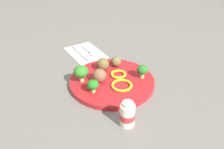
{
  "coord_description": "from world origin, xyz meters",
  "views": [
    {
      "loc": [
        0.6,
        -0.3,
        0.46
      ],
      "look_at": [
        0.0,
        0.0,
        0.04
      ],
      "focal_mm": 38.97,
      "sensor_mm": 36.0,
      "label": 1
    }
  ],
  "objects_px": {
    "knife": "(82,53)",
    "meatball_mid_right": "(103,64)",
    "plate": "(112,82)",
    "broccoli_floret_mid_right": "(81,72)",
    "pepper_ring_far_rim": "(118,74)",
    "meatball_mid_left": "(99,75)",
    "pepper_ring_center": "(122,85)",
    "fork": "(90,51)",
    "broccoli_floret_near_rim": "(142,70)",
    "napkin": "(85,53)",
    "meatball_front_left": "(116,61)",
    "yogurt_bottle": "(127,115)",
    "broccoli_floret_center": "(93,85)"
  },
  "relations": [
    {
      "from": "broccoli_floret_center",
      "to": "yogurt_bottle",
      "type": "xyz_separation_m",
      "value": [
        0.15,
        0.03,
        -0.01
      ]
    },
    {
      "from": "knife",
      "to": "meatball_front_left",
      "type": "bearing_deg",
      "value": 23.75
    },
    {
      "from": "broccoli_floret_mid_right",
      "to": "fork",
      "type": "height_order",
      "value": "broccoli_floret_mid_right"
    },
    {
      "from": "broccoli_floret_center",
      "to": "fork",
      "type": "bearing_deg",
      "value": 160.11
    },
    {
      "from": "meatball_mid_left",
      "to": "knife",
      "type": "relative_size",
      "value": 0.31
    },
    {
      "from": "meatball_mid_left",
      "to": "napkin",
      "type": "distance_m",
      "value": 0.24
    },
    {
      "from": "fork",
      "to": "knife",
      "type": "distance_m",
      "value": 0.04
    },
    {
      "from": "knife",
      "to": "meatball_mid_right",
      "type": "bearing_deg",
      "value": 7.28
    },
    {
      "from": "plate",
      "to": "broccoli_floret_mid_right",
      "type": "relative_size",
      "value": 5.0
    },
    {
      "from": "broccoli_floret_near_rim",
      "to": "yogurt_bottle",
      "type": "distance_m",
      "value": 0.21
    },
    {
      "from": "broccoli_floret_mid_right",
      "to": "meatball_mid_left",
      "type": "xyz_separation_m",
      "value": [
        0.03,
        0.05,
        -0.01
      ]
    },
    {
      "from": "broccoli_floret_near_rim",
      "to": "meatball_mid_right",
      "type": "relative_size",
      "value": 1.04
    },
    {
      "from": "meatball_mid_right",
      "to": "meatball_mid_left",
      "type": "height_order",
      "value": "same"
    },
    {
      "from": "meatball_front_left",
      "to": "napkin",
      "type": "relative_size",
      "value": 0.21
    },
    {
      "from": "broccoli_floret_near_rim",
      "to": "knife",
      "type": "distance_m",
      "value": 0.29
    },
    {
      "from": "broccoli_floret_mid_right",
      "to": "knife",
      "type": "distance_m",
      "value": 0.22
    },
    {
      "from": "broccoli_floret_near_rim",
      "to": "meatball_front_left",
      "type": "relative_size",
      "value": 1.25
    },
    {
      "from": "plate",
      "to": "meatball_mid_left",
      "type": "bearing_deg",
      "value": -103.69
    },
    {
      "from": "broccoli_floret_center",
      "to": "broccoli_floret_near_rim",
      "type": "distance_m",
      "value": 0.18
    },
    {
      "from": "broccoli_floret_mid_right",
      "to": "yogurt_bottle",
      "type": "distance_m",
      "value": 0.23
    },
    {
      "from": "broccoli_floret_near_rim",
      "to": "napkin",
      "type": "bearing_deg",
      "value": -160.77
    },
    {
      "from": "meatball_mid_left",
      "to": "napkin",
      "type": "height_order",
      "value": "meatball_mid_left"
    },
    {
      "from": "broccoli_floret_near_rim",
      "to": "pepper_ring_center",
      "type": "relative_size",
      "value": 0.67
    },
    {
      "from": "plate",
      "to": "knife",
      "type": "height_order",
      "value": "plate"
    },
    {
      "from": "plate",
      "to": "pepper_ring_center",
      "type": "relative_size",
      "value": 4.13
    },
    {
      "from": "fork",
      "to": "yogurt_bottle",
      "type": "relative_size",
      "value": 1.64
    },
    {
      "from": "broccoli_floret_mid_right",
      "to": "pepper_ring_far_rim",
      "type": "bearing_deg",
      "value": 79.57
    },
    {
      "from": "napkin",
      "to": "knife",
      "type": "height_order",
      "value": "knife"
    },
    {
      "from": "pepper_ring_center",
      "to": "napkin",
      "type": "bearing_deg",
      "value": -177.65
    },
    {
      "from": "meatball_front_left",
      "to": "pepper_ring_center",
      "type": "height_order",
      "value": "meatball_front_left"
    },
    {
      "from": "broccoli_floret_near_rim",
      "to": "pepper_ring_far_rim",
      "type": "xyz_separation_m",
      "value": [
        -0.05,
        -0.06,
        -0.02
      ]
    },
    {
      "from": "meatball_mid_right",
      "to": "pepper_ring_far_rim",
      "type": "distance_m",
      "value": 0.07
    },
    {
      "from": "meatball_mid_right",
      "to": "knife",
      "type": "distance_m",
      "value": 0.17
    },
    {
      "from": "plate",
      "to": "fork",
      "type": "height_order",
      "value": "plate"
    },
    {
      "from": "meatball_mid_left",
      "to": "pepper_ring_center",
      "type": "xyz_separation_m",
      "value": [
        0.06,
        0.05,
        -0.02
      ]
    },
    {
      "from": "meatball_mid_right",
      "to": "yogurt_bottle",
      "type": "bearing_deg",
      "value": -11.08
    },
    {
      "from": "plate",
      "to": "meatball_mid_right",
      "type": "relative_size",
      "value": 6.39
    },
    {
      "from": "broccoli_floret_near_rim",
      "to": "broccoli_floret_mid_right",
      "type": "bearing_deg",
      "value": -110.2
    },
    {
      "from": "plate",
      "to": "meatball_front_left",
      "type": "distance_m",
      "value": 0.09
    },
    {
      "from": "napkin",
      "to": "pepper_ring_far_rim",
      "type": "bearing_deg",
      "value": 7.96
    },
    {
      "from": "broccoli_floret_mid_right",
      "to": "pepper_ring_center",
      "type": "height_order",
      "value": "broccoli_floret_mid_right"
    },
    {
      "from": "broccoli_floret_mid_right",
      "to": "broccoli_floret_center",
      "type": "distance_m",
      "value": 0.07
    },
    {
      "from": "pepper_ring_center",
      "to": "fork",
      "type": "height_order",
      "value": "pepper_ring_center"
    },
    {
      "from": "plate",
      "to": "pepper_ring_center",
      "type": "distance_m",
      "value": 0.05
    },
    {
      "from": "broccoli_floret_near_rim",
      "to": "knife",
      "type": "bearing_deg",
      "value": -157.02
    },
    {
      "from": "meatball_mid_right",
      "to": "yogurt_bottle",
      "type": "distance_m",
      "value": 0.26
    },
    {
      "from": "pepper_ring_far_rim",
      "to": "napkin",
      "type": "distance_m",
      "value": 0.23
    },
    {
      "from": "meatball_mid_left",
      "to": "yogurt_bottle",
      "type": "height_order",
      "value": "yogurt_bottle"
    },
    {
      "from": "meatball_mid_right",
      "to": "meatball_mid_left",
      "type": "bearing_deg",
      "value": -34.69
    },
    {
      "from": "meatball_mid_left",
      "to": "yogurt_bottle",
      "type": "distance_m",
      "value": 0.2
    }
  ]
}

